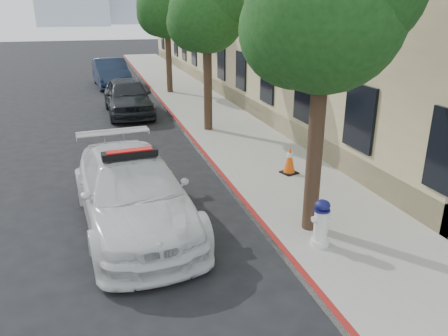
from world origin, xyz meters
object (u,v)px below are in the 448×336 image
Objects in this scene: parked_car_mid at (128,96)px; fire_hydrant at (321,223)px; parked_car_far at (111,73)px; police_car at (133,191)px; traffic_cone at (290,160)px.

parked_car_mid is 5.05× the size of fire_hydrant.
parked_car_mid is at bearing -92.04° from parked_car_far.
police_car is 5.90× the size of fire_hydrant.
parked_car_far is 5.39× the size of fire_hydrant.
traffic_cone is (3.43, -8.97, -0.26)m from parked_car_mid.
police_car is at bearing -95.77° from parked_car_mid.
parked_car_mid is 9.61m from traffic_cone.
police_car reaches higher than traffic_cone.
parked_car_far is at bearing 91.09° from parked_car_mid.
parked_car_far is 6.50× the size of traffic_cone.
fire_hydrant is at bearing -80.61° from parked_car_mid.
fire_hydrant is at bearing -106.07° from traffic_cone.
parked_car_far reaches higher than fire_hydrant.
police_car is 1.09× the size of parked_car_far.
parked_car_mid is at bearing 80.69° from police_car.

